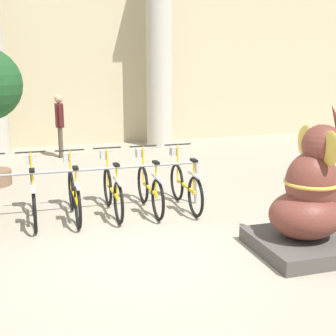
{
  "coord_description": "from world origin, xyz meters",
  "views": [
    {
      "loc": [
        -1.5,
        -5.54,
        2.51
      ],
      "look_at": [
        0.4,
        0.66,
        1.0
      ],
      "focal_mm": 50.0,
      "sensor_mm": 36.0,
      "label": 1
    }
  ],
  "objects_px": {
    "bicycle_6": "(149,187)",
    "elephant_statue": "(309,203)",
    "person_pedestrian": "(60,120)",
    "bicycle_4": "(74,193)",
    "bicycle_5": "(112,190)",
    "bicycle_3": "(33,196)",
    "bicycle_7": "(185,184)"
  },
  "relations": [
    {
      "from": "bicycle_6",
      "to": "elephant_statue",
      "type": "relative_size",
      "value": 0.83
    },
    {
      "from": "bicycle_6",
      "to": "person_pedestrian",
      "type": "distance_m",
      "value": 5.08
    },
    {
      "from": "bicycle_4",
      "to": "bicycle_6",
      "type": "height_order",
      "value": "same"
    },
    {
      "from": "bicycle_5",
      "to": "bicycle_4",
      "type": "bearing_deg",
      "value": -177.12
    },
    {
      "from": "bicycle_3",
      "to": "bicycle_7",
      "type": "height_order",
      "value": "same"
    },
    {
      "from": "bicycle_4",
      "to": "elephant_statue",
      "type": "distance_m",
      "value": 3.65
    },
    {
      "from": "bicycle_3",
      "to": "bicycle_5",
      "type": "distance_m",
      "value": 1.26
    },
    {
      "from": "person_pedestrian",
      "to": "bicycle_5",
      "type": "bearing_deg",
      "value": -84.72
    },
    {
      "from": "elephant_statue",
      "to": "person_pedestrian",
      "type": "height_order",
      "value": "elephant_statue"
    },
    {
      "from": "bicycle_5",
      "to": "elephant_statue",
      "type": "xyz_separation_m",
      "value": [
        2.19,
        -2.33,
        0.26
      ]
    },
    {
      "from": "bicycle_6",
      "to": "bicycle_7",
      "type": "xyz_separation_m",
      "value": [
        0.63,
        -0.02,
        0.0
      ]
    },
    {
      "from": "bicycle_3",
      "to": "bicycle_5",
      "type": "bearing_deg",
      "value": 0.18
    },
    {
      "from": "bicycle_4",
      "to": "bicycle_7",
      "type": "distance_m",
      "value": 1.89
    },
    {
      "from": "bicycle_3",
      "to": "bicycle_6",
      "type": "height_order",
      "value": "same"
    },
    {
      "from": "bicycle_6",
      "to": "elephant_statue",
      "type": "height_order",
      "value": "elephant_statue"
    },
    {
      "from": "bicycle_3",
      "to": "bicycle_7",
      "type": "bearing_deg",
      "value": -0.92
    },
    {
      "from": "bicycle_3",
      "to": "person_pedestrian",
      "type": "bearing_deg",
      "value": 80.72
    },
    {
      "from": "bicycle_7",
      "to": "person_pedestrian",
      "type": "bearing_deg",
      "value": 109.06
    },
    {
      "from": "bicycle_5",
      "to": "bicycle_6",
      "type": "relative_size",
      "value": 1.0
    },
    {
      "from": "bicycle_4",
      "to": "elephant_statue",
      "type": "xyz_separation_m",
      "value": [
        2.82,
        -2.3,
        0.26
      ]
    },
    {
      "from": "bicycle_5",
      "to": "elephant_statue",
      "type": "height_order",
      "value": "elephant_statue"
    },
    {
      "from": "elephant_statue",
      "to": "bicycle_7",
      "type": "bearing_deg",
      "value": 112.16
    },
    {
      "from": "bicycle_4",
      "to": "person_pedestrian",
      "type": "xyz_separation_m",
      "value": [
        0.17,
        4.95,
        0.57
      ]
    },
    {
      "from": "bicycle_7",
      "to": "elephant_statue",
      "type": "distance_m",
      "value": 2.48
    },
    {
      "from": "bicycle_7",
      "to": "person_pedestrian",
      "type": "xyz_separation_m",
      "value": [
        -1.71,
        4.96,
        0.57
      ]
    },
    {
      "from": "bicycle_5",
      "to": "bicycle_6",
      "type": "height_order",
      "value": "same"
    },
    {
      "from": "bicycle_3",
      "to": "bicycle_4",
      "type": "bearing_deg",
      "value": -2.52
    },
    {
      "from": "elephant_statue",
      "to": "person_pedestrian",
      "type": "xyz_separation_m",
      "value": [
        -2.64,
        7.25,
        0.3
      ]
    },
    {
      "from": "bicycle_5",
      "to": "bicycle_7",
      "type": "relative_size",
      "value": 1.0
    },
    {
      "from": "bicycle_6",
      "to": "bicycle_3",
      "type": "bearing_deg",
      "value": 179.47
    },
    {
      "from": "bicycle_3",
      "to": "elephant_statue",
      "type": "distance_m",
      "value": 4.17
    },
    {
      "from": "bicycle_5",
      "to": "bicycle_7",
      "type": "bearing_deg",
      "value": -2.03
    }
  ]
}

